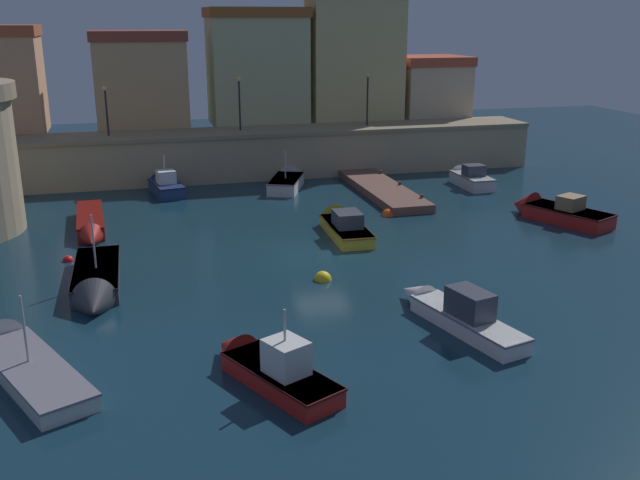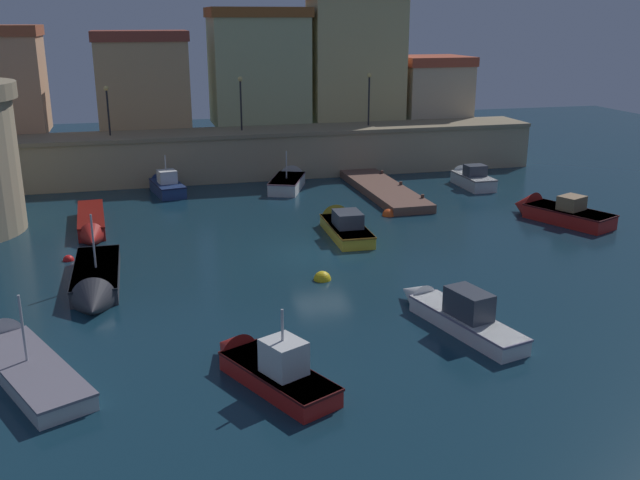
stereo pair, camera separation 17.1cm
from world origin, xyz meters
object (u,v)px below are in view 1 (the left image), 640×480
object	(u,v)px
moored_boat_6	(19,358)
mooring_buoy_1	(323,280)
quay_lamp_0	(106,102)
moored_boat_3	(342,224)
moored_boat_4	(91,224)
moored_boat_7	(164,185)
mooring_buoy_0	(388,215)
mooring_buoy_2	(68,261)
moored_boat_2	(453,311)
moored_boat_5	(553,211)
quay_lamp_1	(239,95)
moored_boat_8	(288,181)
moored_boat_13	(266,365)
quay_lamp_2	(368,91)
moored_boat_9	(468,177)
moored_boat_0	(96,284)

from	to	relation	value
moored_boat_6	mooring_buoy_1	world-z (taller)	moored_boat_6
quay_lamp_0	moored_boat_3	size ratio (longest dim) A/B	0.53
quay_lamp_0	moored_boat_4	world-z (taller)	quay_lamp_0
moored_boat_6	moored_boat_7	xyz separation A→B (m)	(5.79, 22.87, 0.18)
mooring_buoy_0	mooring_buoy_2	bearing A→B (deg)	-167.91
moored_boat_2	moored_boat_6	distance (m)	14.69
moored_boat_4	moored_boat_5	xyz separation A→B (m)	(24.32, -4.09, 0.08)
moored_boat_7	mooring_buoy_2	distance (m)	13.40
moored_boat_3	moored_boat_5	bearing A→B (deg)	-91.72
moored_boat_5	quay_lamp_1	bearing A→B (deg)	19.86
moored_boat_8	moored_boat_13	bearing A→B (deg)	-171.64
moored_boat_7	mooring_buoy_2	xyz separation A→B (m)	(-5.00, -12.42, -0.48)
quay_lamp_2	moored_boat_9	bearing A→B (deg)	-52.93
moored_boat_4	mooring_buoy_1	size ratio (longest dim) A/B	9.77
quay_lamp_1	moored_boat_2	xyz separation A→B (m)	(3.41, -26.73, -5.11)
moored_boat_2	mooring_buoy_2	distance (m)	17.67
quay_lamp_0	quay_lamp_2	distance (m)	17.73
moored_boat_0	moored_boat_4	size ratio (longest dim) A/B	0.97
quay_lamp_2	moored_boat_8	distance (m)	9.37
moored_boat_8	moored_boat_6	bearing A→B (deg)	170.87
moored_boat_2	mooring_buoy_1	distance (m)	6.52
moored_boat_4	moored_boat_9	world-z (taller)	moored_boat_9
mooring_buoy_2	moored_boat_9	bearing A→B (deg)	20.93
moored_boat_5	moored_boat_9	bearing A→B (deg)	-19.25
moored_boat_8	mooring_buoy_2	xyz separation A→B (m)	(-12.88, -11.81, -0.42)
quay_lamp_0	moored_boat_2	distance (m)	29.72
moored_boat_8	mooring_buoy_1	distance (m)	17.33
moored_boat_7	moored_boat_13	size ratio (longest dim) A/B	0.84
mooring_buoy_0	mooring_buoy_1	world-z (taller)	mooring_buoy_1
moored_boat_7	moored_boat_5	bearing A→B (deg)	-131.27
moored_boat_2	moored_boat_7	distance (m)	24.98
mooring_buoy_0	mooring_buoy_2	distance (m)	17.14
moored_boat_0	mooring_buoy_2	size ratio (longest dim) A/B	13.92
moored_boat_6	moored_boat_7	bearing A→B (deg)	-39.56
quay_lamp_1	moored_boat_8	world-z (taller)	quay_lamp_1
quay_lamp_2	mooring_buoy_1	world-z (taller)	quay_lamp_2
mooring_buoy_1	quay_lamp_1	bearing A→B (deg)	90.16
quay_lamp_1	moored_boat_4	world-z (taller)	quay_lamp_1
moored_boat_13	moored_boat_0	bearing A→B (deg)	5.19
moored_boat_4	moored_boat_3	bearing A→B (deg)	72.07
moored_boat_7	quay_lamp_1	bearing A→B (deg)	-68.94
moored_boat_2	moored_boat_6	xyz separation A→B (m)	(-14.68, 0.48, -0.17)
moored_boat_8	mooring_buoy_2	size ratio (longest dim) A/B	10.61
quay_lamp_2	moored_boat_6	world-z (taller)	quay_lamp_2
moored_boat_5	mooring_buoy_0	distance (m)	8.98
moored_boat_4	moored_boat_6	bearing A→B (deg)	-9.03
quay_lamp_2	mooring_buoy_1	bearing A→B (deg)	-113.11
moored_boat_0	mooring_buoy_2	distance (m)	4.64
quay_lamp_1	moored_boat_6	xyz separation A→B (m)	(-11.27, -26.25, -5.28)
moored_boat_7	mooring_buoy_1	bearing A→B (deg)	-173.34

